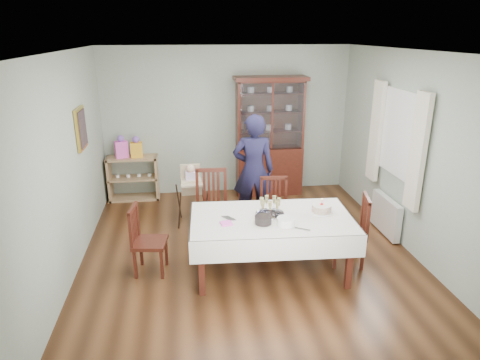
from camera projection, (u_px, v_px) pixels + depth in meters
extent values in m
plane|color=#593319|center=(247.00, 252.00, 5.99)|extent=(5.00, 5.00, 0.00)
plane|color=#9EAA99|center=(227.00, 121.00, 7.88)|extent=(4.50, 0.00, 4.50)
plane|color=#9EAA99|center=(68.00, 167.00, 5.26)|extent=(0.00, 5.00, 5.00)
plane|color=#9EAA99|center=(411.00, 153.00, 5.83)|extent=(0.00, 5.00, 5.00)
plane|color=white|center=(249.00, 51.00, 5.10)|extent=(5.00, 5.00, 0.00)
cube|color=#491C12|center=(272.00, 220.00, 5.27)|extent=(1.96, 1.15, 0.06)
cube|color=beige|center=(272.00, 218.00, 5.26)|extent=(2.06, 1.26, 0.01)
cube|color=#491C12|center=(269.00, 170.00, 8.05)|extent=(1.20, 0.45, 0.90)
cube|color=white|center=(272.00, 117.00, 7.53)|extent=(1.12, 0.01, 1.16)
cube|color=#491C12|center=(271.00, 78.00, 7.50)|extent=(1.30, 0.48, 0.07)
cube|color=tan|center=(135.00, 197.00, 7.89)|extent=(0.90, 0.38, 0.04)
cube|color=tan|center=(133.00, 178.00, 7.77)|extent=(0.90, 0.38, 0.03)
cube|color=tan|center=(132.00, 158.00, 7.64)|extent=(0.90, 0.38, 0.04)
cube|color=tan|center=(110.00, 179.00, 7.71)|extent=(0.04, 0.38, 0.80)
cube|color=tan|center=(157.00, 177.00, 7.82)|extent=(0.04, 0.38, 0.80)
cube|color=gold|center=(81.00, 129.00, 5.91)|extent=(0.04, 0.48, 0.58)
cube|color=white|center=(400.00, 134.00, 6.05)|extent=(0.04, 1.02, 1.22)
cube|color=silver|center=(418.00, 153.00, 5.49)|extent=(0.07, 0.30, 1.55)
cube|color=silver|center=(376.00, 131.00, 6.65)|extent=(0.07, 0.30, 1.55)
cube|color=white|center=(386.00, 215.00, 6.45)|extent=(0.10, 0.80, 0.55)
cube|color=#491C12|center=(212.00, 211.00, 6.13)|extent=(0.50, 0.50, 0.05)
cube|color=#491C12|center=(211.00, 187.00, 6.24)|extent=(0.45, 0.07, 0.56)
cube|color=#491C12|center=(275.00, 214.00, 6.18)|extent=(0.45, 0.45, 0.05)
cube|color=#491C12|center=(274.00, 193.00, 6.27)|extent=(0.40, 0.07, 0.49)
cube|color=#491C12|center=(150.00, 243.00, 5.37)|extent=(0.46, 0.46, 0.05)
cube|color=#491C12|center=(134.00, 225.00, 5.29)|extent=(0.09, 0.39, 0.48)
cube|color=#491C12|center=(348.00, 233.00, 5.58)|extent=(0.51, 0.51, 0.05)
cube|color=#491C12|center=(365.00, 215.00, 5.48)|extent=(0.13, 0.40, 0.50)
imported|color=black|center=(253.00, 170.00, 6.63)|extent=(0.68, 0.48, 1.77)
cube|color=tan|center=(191.00, 186.00, 6.76)|extent=(0.33, 0.29, 0.22)
cube|color=tan|center=(191.00, 174.00, 6.69)|extent=(0.32, 0.07, 0.26)
cube|color=tan|center=(191.00, 181.00, 6.73)|extent=(0.34, 0.16, 0.03)
cube|color=silver|center=(191.00, 177.00, 6.71)|extent=(0.17, 0.14, 0.17)
sphere|color=beige|center=(191.00, 169.00, 6.66)|extent=(0.14, 0.14, 0.14)
cylinder|color=silver|center=(270.00, 214.00, 5.33)|extent=(0.36, 0.36, 0.01)
torus|color=silver|center=(270.00, 214.00, 5.32)|extent=(0.36, 0.36, 0.01)
cylinder|color=white|center=(321.00, 212.00, 5.39)|extent=(0.28, 0.28, 0.02)
cylinder|color=brown|center=(322.00, 208.00, 5.38)|extent=(0.24, 0.24, 0.09)
cylinder|color=silver|center=(322.00, 205.00, 5.36)|extent=(0.24, 0.24, 0.01)
cylinder|color=#F24C4C|center=(322.00, 202.00, 5.35)|extent=(0.01, 0.01, 0.07)
sphere|color=yellow|center=(322.00, 199.00, 5.33)|extent=(0.02, 0.02, 0.02)
cylinder|color=black|center=(263.00, 220.00, 5.07)|extent=(0.25, 0.25, 0.10)
cylinder|color=white|center=(286.00, 222.00, 5.03)|extent=(0.26, 0.26, 0.09)
cube|color=#FF5DD0|center=(226.00, 223.00, 5.07)|extent=(0.15, 0.15, 0.02)
cube|color=silver|center=(297.00, 228.00, 4.95)|extent=(0.28, 0.19, 0.01)
cube|color=#FF5DD0|center=(121.00, 149.00, 7.55)|extent=(0.25, 0.20, 0.30)
sphere|color=#E533B2|center=(120.00, 139.00, 7.48)|extent=(0.12, 0.12, 0.12)
cube|color=yellow|center=(137.00, 150.00, 7.59)|extent=(0.22, 0.16, 0.27)
sphere|color=#E533B2|center=(136.00, 140.00, 7.52)|extent=(0.12, 0.12, 0.12)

